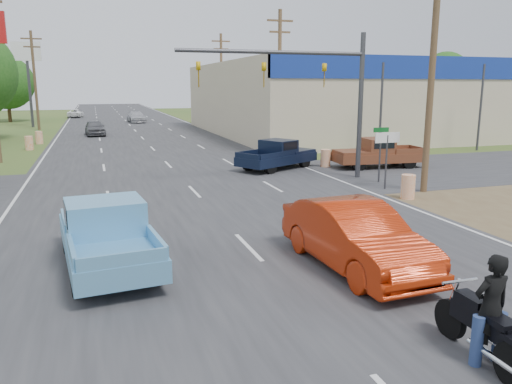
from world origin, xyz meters
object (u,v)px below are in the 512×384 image
object	(u,v)px
blue_pickup	(106,233)
distant_car_silver	(136,117)
brown_pickup	(376,153)
distant_car_grey	(95,128)
rider	(490,313)
motorcycle	(491,336)
navy_pickup	(278,154)
distant_car_white	(75,114)
red_convertible	(355,237)

from	to	relation	value
blue_pickup	distant_car_silver	world-z (taller)	blue_pickup
brown_pickup	distant_car_grey	distance (m)	28.52
rider	motorcycle	bearing A→B (deg)	90.00
navy_pickup	distant_car_grey	xyz separation A→B (m)	(-9.56, 23.03, -0.10)
motorcycle	navy_pickup	distance (m)	20.11
rider	distant_car_white	size ratio (longest dim) A/B	0.43
navy_pickup	brown_pickup	bearing A→B (deg)	47.63
red_convertible	distant_car_white	size ratio (longest dim) A/B	1.19
brown_pickup	navy_pickup	bearing A→B (deg)	81.77
distant_car_white	brown_pickup	bearing A→B (deg)	112.95
brown_pickup	distant_car_grey	bearing A→B (deg)	36.55
red_convertible	navy_pickup	size ratio (longest dim) A/B	0.98
motorcycle	rider	world-z (taller)	rider
distant_car_silver	red_convertible	bearing A→B (deg)	-93.62
red_convertible	rider	size ratio (longest dim) A/B	2.79
rider	navy_pickup	xyz separation A→B (m)	(3.67, 19.70, -0.09)
distant_car_white	navy_pickup	bearing A→B (deg)	107.90
blue_pickup	brown_pickup	world-z (taller)	blue_pickup
brown_pickup	distant_car_silver	world-z (taller)	brown_pickup
red_convertible	brown_pickup	bearing A→B (deg)	53.83
navy_pickup	distant_car_grey	distance (m)	24.93
blue_pickup	navy_pickup	size ratio (longest dim) A/B	1.04
brown_pickup	blue_pickup	bearing A→B (deg)	133.16
motorcycle	brown_pickup	size ratio (longest dim) A/B	0.45
rider	blue_pickup	bearing A→B (deg)	-48.52
motorcycle	rider	distance (m)	0.38
motorcycle	blue_pickup	world-z (taller)	blue_pickup
red_convertible	distant_car_white	xyz separation A→B (m)	(-8.54, 67.35, -0.24)
red_convertible	distant_car_silver	world-z (taller)	red_convertible
distant_car_grey	distant_car_silver	bearing A→B (deg)	68.93
blue_pickup	brown_pickup	size ratio (longest dim) A/B	1.05
navy_pickup	brown_pickup	world-z (taller)	brown_pickup
red_convertible	navy_pickup	bearing A→B (deg)	73.42
rider	brown_pickup	xyz separation A→B (m)	(9.05, 18.44, -0.07)
distant_car_white	blue_pickup	bearing A→B (deg)	97.16
distant_car_grey	brown_pickup	bearing A→B (deg)	-62.10
motorcycle	navy_pickup	size ratio (longest dim) A/B	0.45
blue_pickup	distant_car_white	distance (m)	65.26
distant_car_grey	distant_car_silver	xyz separation A→B (m)	(5.07, 16.22, -0.03)
blue_pickup	distant_car_white	xyz separation A→B (m)	(-2.66, 65.21, -0.28)
brown_pickup	distant_car_white	bearing A→B (deg)	23.07
blue_pickup	navy_pickup	bearing A→B (deg)	47.92
red_convertible	rider	bearing A→B (deg)	-94.15
motorcycle	rider	xyz separation A→B (m)	(0.00, 0.07, 0.38)
motorcycle	navy_pickup	world-z (taller)	navy_pickup
navy_pickup	distant_car_silver	xyz separation A→B (m)	(-4.49, 39.24, -0.13)
rider	distant_car_white	xyz separation A→B (m)	(-8.47, 71.95, -0.31)
red_convertible	motorcycle	bearing A→B (deg)	-94.15
rider	blue_pickup	world-z (taller)	rider
motorcycle	distant_car_silver	xyz separation A→B (m)	(-0.83, 59.01, 0.16)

